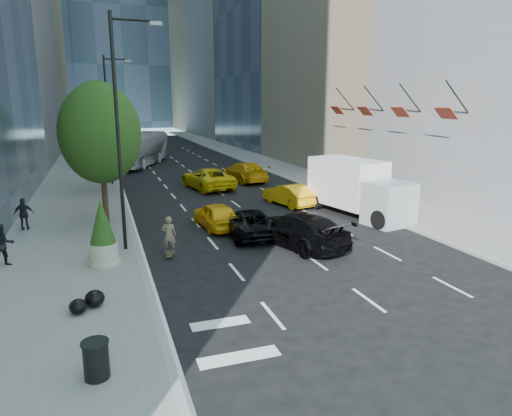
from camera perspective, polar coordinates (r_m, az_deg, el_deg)
name	(u,v)px	position (r m, az deg, el deg)	size (l,w,h in m)	color
ground	(294,265)	(19.07, 4.81, -7.09)	(160.00, 160.00, 0.00)	black
sidewalk_left	(83,172)	(46.85, -20.85, 4.21)	(6.00, 120.00, 0.15)	slate
sidewalk_right	(268,164)	(49.91, 1.55, 5.54)	(4.00, 120.00, 0.15)	slate
tower_right_far	(218,25)	(119.50, -4.81, 21.82)	(20.00, 24.00, 50.00)	#796F54
lamp_near	(121,121)	(20.41, -16.47, 10.45)	(2.13, 0.22, 10.00)	black
lamp_far	(110,112)	(38.39, -17.81, 11.30)	(2.13, 0.22, 10.00)	black
tree_near	(100,134)	(25.42, -18.90, 8.77)	(4.20, 4.20, 7.46)	black
tree_mid	(99,120)	(35.40, -19.06, 10.32)	(4.50, 4.50, 7.99)	black
tree_far	(99,123)	(48.41, -19.07, 10.02)	(3.90, 3.90, 6.92)	black
traffic_signal	(106,123)	(56.43, -18.26, 10.00)	(2.48, 0.53, 5.20)	black
facade_flags	(384,108)	(31.89, 15.66, 11.89)	(1.85, 13.30, 2.05)	black
skateboarder	(169,238)	(20.08, -10.81, -3.69)	(0.62, 0.41, 1.70)	brown
black_sedan_lincoln	(249,222)	(22.96, -0.94, -1.80)	(2.23, 4.84, 1.34)	black
black_sedan_mercedes	(298,229)	(21.34, 5.28, -2.63)	(2.26, 5.56, 1.61)	black
taxi_a	(216,215)	(24.44, -5.01, -0.89)	(1.64, 4.07, 1.39)	#FFB30D
taxi_b	(289,195)	(29.87, 4.11, 1.68)	(1.48, 4.23, 1.39)	#FFB30D
taxi_c	(208,178)	(35.70, -6.06, 3.69)	(2.70, 5.86, 1.63)	#DFBE0B
taxi_d	(244,172)	(38.94, -1.53, 4.54)	(2.30, 5.67, 1.65)	#D8980B
city_bus	(140,149)	(50.69, -14.29, 7.15)	(2.92, 12.49, 3.48)	silver
box_truck	(357,188)	(27.54, 12.54, 2.48)	(3.76, 7.17, 3.26)	silver
pedestrian_a	(3,245)	(20.74, -29.09, -4.08)	(0.85, 0.67, 1.76)	black
pedestrian_b	(24,214)	(26.21, -27.01, -0.68)	(0.97, 0.41, 1.66)	black
trash_can	(96,361)	(11.96, -19.35, -17.55)	(0.60, 0.60, 0.90)	black
planter_shrub	(102,234)	(19.27, -18.64, -3.05)	(1.13, 1.13, 2.70)	#B4B095
garbage_bags	(88,302)	(15.65, -20.24, -10.92)	(1.08, 1.04, 0.53)	black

